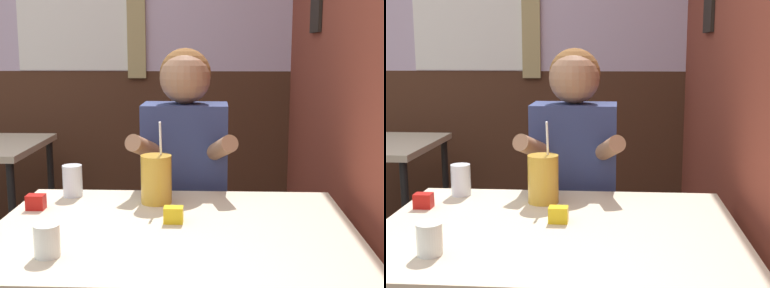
% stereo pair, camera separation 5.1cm
% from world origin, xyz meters
% --- Properties ---
extents(brick_wall_right, '(0.08, 4.33, 2.70)m').
position_xyz_m(brick_wall_right, '(1.33, 1.16, 1.35)').
color(brick_wall_right, brown).
rests_on(brick_wall_right, ground_plane).
extents(back_wall, '(5.60, 0.09, 2.70)m').
position_xyz_m(back_wall, '(-0.01, 2.36, 1.36)').
color(back_wall, silver).
rests_on(back_wall, ground_plane).
extents(main_table, '(1.10, 0.84, 0.72)m').
position_xyz_m(main_table, '(0.68, 0.29, 0.66)').
color(main_table, beige).
rests_on(main_table, ground_plane).
extents(person_seated, '(0.42, 0.41, 1.25)m').
position_xyz_m(person_seated, '(0.68, 0.87, 0.66)').
color(person_seated, navy).
rests_on(person_seated, ground_plane).
extents(cocktail_pitcher, '(0.11, 0.11, 0.29)m').
position_xyz_m(cocktail_pitcher, '(0.60, 0.55, 0.81)').
color(cocktail_pitcher, gold).
rests_on(cocktail_pitcher, main_table).
extents(glass_near_pitcher, '(0.07, 0.07, 0.11)m').
position_xyz_m(glass_near_pitcher, '(0.28, 0.62, 0.78)').
color(glass_near_pitcher, silver).
rests_on(glass_near_pitcher, main_table).
extents(glass_center, '(0.07, 0.07, 0.09)m').
position_xyz_m(glass_center, '(0.37, 0.05, 0.76)').
color(glass_center, silver).
rests_on(glass_center, main_table).
extents(condiment_ketchup, '(0.06, 0.04, 0.05)m').
position_xyz_m(condiment_ketchup, '(0.20, 0.45, 0.75)').
color(condiment_ketchup, '#B7140F').
rests_on(condiment_ketchup, main_table).
extents(condiment_mustard, '(0.06, 0.04, 0.05)m').
position_xyz_m(condiment_mustard, '(0.67, 0.33, 0.75)').
color(condiment_mustard, yellow).
rests_on(condiment_mustard, main_table).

